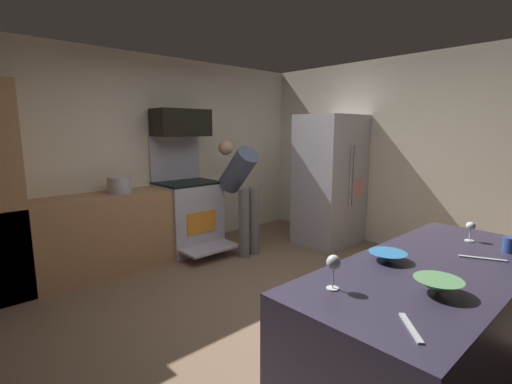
{
  "coord_description": "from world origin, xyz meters",
  "views": [
    {
      "loc": [
        -2.31,
        -2.25,
        1.65
      ],
      "look_at": [
        0.04,
        0.3,
        1.05
      ],
      "focal_mm": 25.7,
      "sensor_mm": 36.0,
      "label": 1
    }
  ],
  "objects": [
    {
      "name": "mixing_bowl_small",
      "position": [
        -0.62,
        -1.65,
        0.93
      ],
      "size": [
        0.22,
        0.22,
        0.07
      ],
      "primitive_type": "cone",
      "rotation": [
        3.14,
        0.0,
        0.0
      ],
      "color": "#5D965B",
      "rests_on": "counter_island"
    },
    {
      "name": "lower_cabinet_run",
      "position": [
        -0.9,
        1.98,
        0.45
      ],
      "size": [
        2.4,
        0.6,
        0.9
      ],
      "primitive_type": "cube",
      "color": "#AD7B51",
      "rests_on": "ground"
    },
    {
      "name": "wall_right",
      "position": [
        2.54,
        0.0,
        1.3
      ],
      "size": [
        0.12,
        4.8,
        2.6
      ],
      "primitive_type": "cube",
      "color": "beige",
      "rests_on": "ground"
    },
    {
      "name": "counter_island",
      "position": [
        -0.25,
        -1.5,
        0.45
      ],
      "size": [
        1.94,
        0.8,
        0.9
      ],
      "primitive_type": "cube",
      "color": "#2E283C",
      "rests_on": "ground"
    },
    {
      "name": "person_cook",
      "position": [
        0.77,
        1.38,
        0.9
      ],
      "size": [
        0.31,
        0.67,
        1.5
      ],
      "color": "slate",
      "rests_on": "ground"
    },
    {
      "name": "mixing_bowl_large",
      "position": [
        -0.39,
        -1.29,
        0.93
      ],
      "size": [
        0.21,
        0.21,
        0.05
      ],
      "primitive_type": "cone",
      "rotation": [
        3.14,
        0.0,
        0.0
      ],
      "color": "teal",
      "rests_on": "counter_island"
    },
    {
      "name": "microwave",
      "position": [
        0.31,
        2.06,
        1.73
      ],
      "size": [
        0.74,
        0.38,
        0.36
      ],
      "primitive_type": "cube",
      "color": "black",
      "rests_on": "oven_range"
    },
    {
      "name": "knife_chef",
      "position": [
        0.04,
        -1.65,
        0.9
      ],
      "size": [
        0.13,
        0.23,
        0.01
      ],
      "primitive_type": "cube",
      "rotation": [
        0.0,
        0.0,
        5.15
      ],
      "color": "#B7BABF",
      "rests_on": "counter_island"
    },
    {
      "name": "wine_glass_mid",
      "position": [
        0.37,
        -1.48,
        0.99
      ],
      "size": [
        0.06,
        0.06,
        0.13
      ],
      "color": "silver",
      "rests_on": "counter_island"
    },
    {
      "name": "oven_range",
      "position": [
        0.31,
        1.97,
        0.51
      ],
      "size": [
        0.76,
        1.0,
        1.55
      ],
      "color": "#BCB7C5",
      "rests_on": "ground"
    },
    {
      "name": "ground_plane",
      "position": [
        0.0,
        0.0,
        -0.01
      ],
      "size": [
        5.2,
        4.8,
        0.02
      ],
      "primitive_type": "cube",
      "color": "#7D624C"
    },
    {
      "name": "knife_paring",
      "position": [
        -1.01,
        -1.71,
        0.9
      ],
      "size": [
        0.17,
        0.16,
        0.01
      ],
      "primitive_type": "cube",
      "rotation": [
        0.0,
        0.0,
        3.9
      ],
      "color": "#B7BABF",
      "rests_on": "counter_island"
    },
    {
      "name": "stock_pot",
      "position": [
        -0.6,
        1.98,
        1.0
      ],
      "size": [
        0.27,
        0.27,
        0.19
      ],
      "primitive_type": "cylinder",
      "color": "#B4B3BA",
      "rests_on": "lower_cabinet_run"
    },
    {
      "name": "wine_glass_near",
      "position": [
        -0.94,
        -1.3,
        1.02
      ],
      "size": [
        0.07,
        0.07,
        0.17
      ],
      "color": "silver",
      "rests_on": "counter_island"
    },
    {
      "name": "refrigerator",
      "position": [
        2.03,
        0.88,
        0.92
      ],
      "size": [
        0.89,
        0.74,
        1.85
      ],
      "color": "#B2B0BB",
      "rests_on": "ground"
    },
    {
      "name": "wall_back",
      "position": [
        0.0,
        2.34,
        1.3
      ],
      "size": [
        5.2,
        0.12,
        2.6
      ],
      "primitive_type": "cube",
      "color": "beige",
      "rests_on": "ground"
    },
    {
      "name": "mug_coffee",
      "position": [
        0.3,
        -1.73,
        0.95
      ],
      "size": [
        0.09,
        0.09,
        0.09
      ],
      "primitive_type": "cylinder",
      "color": "#2A4588",
      "rests_on": "counter_island"
    }
  ]
}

